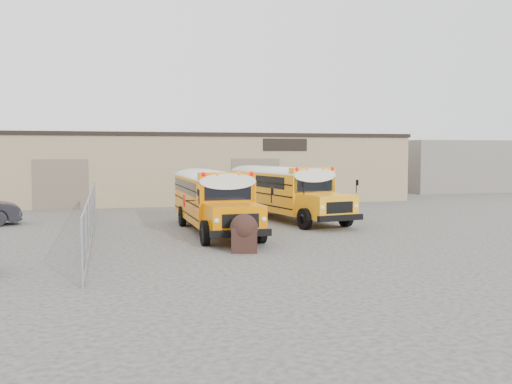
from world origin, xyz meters
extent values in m
plane|color=#383733|center=(0.00, 0.00, 0.00)|extent=(120.00, 120.00, 0.00)
cube|color=#8B7755|center=(0.00, 20.00, 2.25)|extent=(30.00, 10.00, 4.50)
cube|color=black|center=(0.00, 20.00, 4.55)|extent=(30.20, 10.20, 0.25)
cube|color=black|center=(6.00, 14.98, 3.90)|extent=(3.00, 0.08, 0.80)
cube|color=#786855|center=(-8.00, 14.98, 1.50)|extent=(3.20, 0.08, 3.00)
cube|color=#786855|center=(4.00, 14.98, 1.50)|extent=(3.20, 0.08, 3.00)
cylinder|color=#96989E|center=(-6.00, -6.00, 0.90)|extent=(0.07, 0.07, 1.80)
cylinder|color=#96989E|center=(-6.00, -3.00, 0.90)|extent=(0.07, 0.07, 1.80)
cylinder|color=#96989E|center=(-6.00, 0.00, 0.90)|extent=(0.07, 0.07, 1.80)
cylinder|color=#96989E|center=(-6.00, 3.00, 0.90)|extent=(0.07, 0.07, 1.80)
cylinder|color=#96989E|center=(-6.00, 6.00, 0.90)|extent=(0.07, 0.07, 1.80)
cylinder|color=#96989E|center=(-6.00, 9.00, 0.90)|extent=(0.07, 0.07, 1.80)
cylinder|color=#96989E|center=(-6.00, 12.00, 0.90)|extent=(0.07, 0.07, 1.80)
cylinder|color=#96989E|center=(-6.00, 3.00, 1.78)|extent=(0.05, 18.00, 0.05)
cylinder|color=#96989E|center=(-6.00, 3.00, 0.05)|extent=(0.05, 18.00, 0.05)
cube|color=#96989E|center=(-6.00, 3.00, 0.90)|extent=(0.02, 18.00, 1.70)
cube|color=gray|center=(24.00, 24.00, 2.20)|extent=(10.00, 8.00, 4.40)
cube|color=orange|center=(-1.00, 9.51, 1.39)|extent=(2.36, 6.88, 1.85)
cube|color=orange|center=(-0.93, 5.10, 0.99)|extent=(2.01, 2.01, 1.04)
cube|color=black|center=(-0.95, 6.10, 1.91)|extent=(1.85, 0.08, 0.68)
cube|color=silver|center=(-1.00, 9.51, 2.45)|extent=(2.36, 6.95, 0.36)
cube|color=orange|center=(-0.95, 6.31, 2.48)|extent=(2.21, 0.49, 0.32)
sphere|color=#E50705|center=(-1.89, 6.09, 2.58)|extent=(0.18, 0.18, 0.18)
sphere|color=#E50705|center=(0.00, 6.12, 2.58)|extent=(0.18, 0.18, 0.18)
sphere|color=orange|center=(-1.37, 6.10, 2.58)|extent=(0.18, 0.18, 0.18)
sphere|color=orange|center=(-0.52, 6.11, 2.58)|extent=(0.18, 0.18, 0.18)
cube|color=black|center=(-0.91, 4.03, 0.58)|extent=(2.21, 0.23, 0.25)
cube|color=black|center=(-1.06, 12.98, 0.58)|extent=(2.21, 0.22, 0.25)
cube|color=black|center=(-1.00, 9.51, 1.32)|extent=(2.40, 6.74, 0.05)
cube|color=black|center=(-1.01, 9.78, 1.91)|extent=(2.37, 5.80, 0.56)
cylinder|color=black|center=(-2.00, 5.18, 0.47)|extent=(0.27, 0.94, 0.94)
cylinder|color=black|center=(0.14, 5.21, 0.47)|extent=(0.27, 0.94, 0.94)
cylinder|color=black|center=(-2.10, 10.86, 0.47)|extent=(0.27, 0.94, 0.94)
cylinder|color=black|center=(0.05, 10.89, 0.47)|extent=(0.27, 0.94, 0.94)
cylinder|color=#BF0505|center=(-2.50, 7.14, 1.50)|extent=(0.04, 0.50, 0.50)
cube|color=#FFA819|center=(2.18, 12.88, 1.42)|extent=(3.64, 7.32, 1.89)
cube|color=#FFA819|center=(3.07, 8.46, 1.01)|extent=(2.39, 2.39, 1.06)
cube|color=black|center=(2.87, 9.47, 1.95)|extent=(1.86, 0.43, 0.69)
cube|color=silver|center=(2.18, 12.88, 2.51)|extent=(3.65, 7.39, 0.37)
cube|color=#FFA819|center=(2.82, 9.68, 2.53)|extent=(2.30, 0.90, 0.33)
sphere|color=#E50705|center=(1.92, 9.28, 2.64)|extent=(0.18, 0.18, 0.18)
sphere|color=#E50705|center=(3.81, 9.66, 2.64)|extent=(0.18, 0.18, 0.18)
sphere|color=orange|center=(2.44, 9.39, 2.64)|extent=(0.18, 0.18, 0.18)
sphere|color=orange|center=(3.29, 9.56, 2.64)|extent=(0.18, 0.18, 0.18)
cube|color=black|center=(3.28, 7.39, 0.59)|extent=(2.25, 0.64, 0.26)
cube|color=black|center=(1.48, 16.37, 0.59)|extent=(2.25, 0.63, 0.26)
cube|color=black|center=(2.18, 12.88, 1.35)|extent=(3.65, 7.19, 0.06)
cube|color=black|center=(2.12, 13.16, 1.95)|extent=(3.45, 6.24, 0.57)
cylinder|color=black|center=(1.98, 8.34, 0.48)|extent=(0.44, 0.99, 0.96)
cylinder|color=black|center=(4.12, 8.78, 0.48)|extent=(0.44, 0.99, 0.96)
cylinder|color=black|center=(0.83, 14.04, 0.48)|extent=(0.44, 0.99, 0.96)
cylinder|color=black|center=(2.98, 14.47, 0.48)|extent=(0.44, 0.99, 0.96)
cube|color=black|center=(-0.84, -1.87, 0.44)|extent=(1.03, 0.96, 0.88)
sphere|color=black|center=(-0.84, -1.87, 0.83)|extent=(0.96, 0.96, 0.96)
camera|label=1|loc=(-5.38, -20.71, 3.43)|focal=40.00mm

